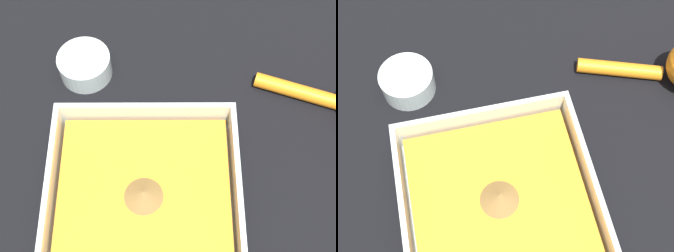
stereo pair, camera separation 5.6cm
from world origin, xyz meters
TOP-DOWN VIEW (x-y plane):
  - ground_plane at (0.00, 0.00)m, footprint 4.00×4.00m
  - square_dish at (-0.04, 0.01)m, footprint 0.21×0.21m
  - spice_bowl at (0.04, -0.17)m, footprint 0.07×0.07m

SIDE VIEW (x-z plane):
  - ground_plane at x=0.00m, z-range 0.00..0.00m
  - spice_bowl at x=0.04m, z-range 0.00..0.03m
  - square_dish at x=-0.04m, z-range -0.01..0.04m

